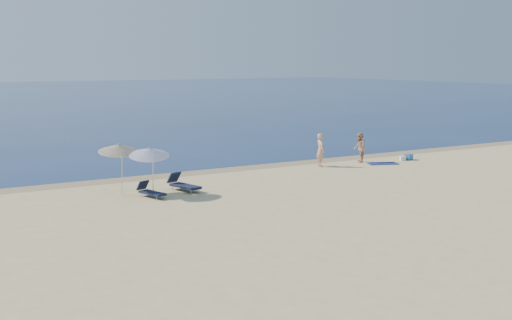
% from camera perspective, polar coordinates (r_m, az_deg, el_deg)
% --- Properties ---
extents(sea, '(240.00, 160.00, 0.01)m').
position_cam_1_polar(sea, '(113.30, -20.32, 5.27)').
color(sea, '#0C1D49').
rests_on(sea, ground).
extents(wet_sand_strip, '(240.00, 1.60, 0.00)m').
position_cam_1_polar(wet_sand_strip, '(37.02, 2.21, -0.40)').
color(wet_sand_strip, '#847254').
rests_on(wet_sand_strip, ground).
extents(person_left, '(0.61, 0.77, 1.87)m').
position_cam_1_polar(person_left, '(36.38, 5.75, 0.89)').
color(person_left, tan).
rests_on(person_left, ground).
extents(person_right, '(1.05, 1.07, 1.74)m').
position_cam_1_polar(person_right, '(38.19, 9.18, 1.10)').
color(person_right, tan).
rests_on(person_right, ground).
extents(beach_towel, '(1.93, 1.48, 0.03)m').
position_cam_1_polar(beach_towel, '(37.96, 11.19, -0.31)').
color(beach_towel, '#0F194E').
rests_on(beach_towel, ground).
extents(white_bag, '(0.38, 0.35, 0.27)m').
position_cam_1_polar(white_bag, '(39.45, 12.91, 0.15)').
color(white_bag, silver).
rests_on(white_bag, ground).
extents(blue_cooler, '(0.58, 0.49, 0.35)m').
position_cam_1_polar(blue_cooler, '(39.79, 13.42, 0.26)').
color(blue_cooler, '#1D5DA0').
rests_on(blue_cooler, ground).
extents(umbrella_near, '(2.22, 2.24, 2.35)m').
position_cam_1_polar(umbrella_near, '(28.38, -9.49, 0.71)').
color(umbrella_near, silver).
rests_on(umbrella_near, ground).
extents(umbrella_far, '(2.05, 2.07, 2.46)m').
position_cam_1_polar(umbrella_far, '(29.02, -12.11, 1.04)').
color(umbrella_far, silver).
rests_on(umbrella_far, ground).
extents(lounger_left, '(0.93, 1.62, 0.68)m').
position_cam_1_polar(lounger_left, '(28.50, -9.34, -2.79)').
color(lounger_left, '#121A32').
rests_on(lounger_left, ground).
extents(lounger_right, '(1.09, 1.92, 0.80)m').
position_cam_1_polar(lounger_right, '(29.66, -6.48, -2.18)').
color(lounger_right, black).
rests_on(lounger_right, ground).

